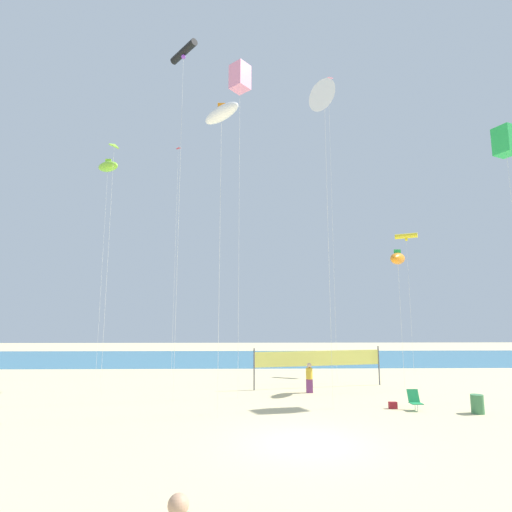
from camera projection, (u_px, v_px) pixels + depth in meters
name	position (u px, v px, depth m)	size (l,w,h in m)	color
ground_plane	(307.00, 443.00, 13.58)	(120.00, 120.00, 0.00)	beige
ocean_band	(265.00, 358.00, 44.08)	(120.00, 20.00, 0.01)	teal
beachgoer_mustard_shirt	(309.00, 377.00, 23.07)	(0.37, 0.37, 1.64)	#7A3872
folding_beach_chair	(415.00, 399.00, 18.61)	(0.52, 0.65, 0.89)	#1E8C4C
trash_barrel	(477.00, 404.00, 17.90)	(0.54, 0.54, 0.80)	#3F7F4C
volleyball_net	(319.00, 360.00, 24.97)	(8.04, 1.88, 2.40)	#4C4C51
beach_handbag	(393.00, 405.00, 18.85)	(0.38, 0.19, 0.30)	maroon
kite_white_delta	(324.00, 97.00, 21.07)	(1.46, 1.58, 16.34)	silver
kite_red_diamond	(178.00, 164.00, 33.17)	(0.55, 0.55, 18.10)	silver
kite_lime_diamond	(114.00, 149.00, 23.87)	(0.79, 0.78, 14.38)	silver
kite_black_tube	(184.00, 53.00, 23.41)	(1.79, 2.02, 19.50)	silver
kite_white_inflatable	(222.00, 114.00, 19.15)	(2.03, 1.60, 14.19)	silver
kite_pink_diamond	(328.00, 89.00, 29.61)	(0.65, 0.64, 21.58)	silver
kite_yellow_tube	(406.00, 237.00, 32.14)	(1.66, 1.12, 10.79)	silver
kite_orange_inflatable	(398.00, 259.00, 24.57)	(1.77, 2.13, 8.27)	silver
kite_green_box	(505.00, 141.00, 22.92)	(1.32, 1.32, 14.81)	silver
kite_lime_inflatable	(108.00, 167.00, 30.92)	(2.32, 2.02, 16.17)	silver
kite_pink_box	(240.00, 78.00, 24.14)	(1.35, 1.35, 19.03)	silver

